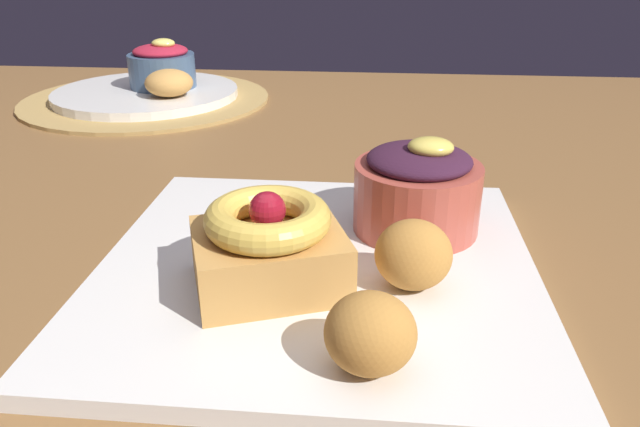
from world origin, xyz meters
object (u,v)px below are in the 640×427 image
(fritter_front, at_px, (370,333))
(back_ramekin, at_px, (162,66))
(berry_ramekin, at_px, (417,189))
(back_pastry, at_px, (169,83))
(front_plate, at_px, (317,268))
(fritter_middle, at_px, (413,255))
(cake_slice, at_px, (270,246))
(back_plate, at_px, (146,93))

(fritter_front, distance_m, back_ramekin, 0.69)
(berry_ramekin, relative_size, back_pastry, 1.46)
(front_plate, xyz_separation_m, fritter_middle, (0.06, -0.03, 0.03))
(front_plate, height_order, cake_slice, cake_slice)
(back_ramekin, height_order, back_pastry, back_ramekin)
(cake_slice, xyz_separation_m, back_pastry, (-0.22, 0.48, -0.01))
(fritter_middle, bearing_deg, cake_slice, -174.93)
(berry_ramekin, xyz_separation_m, back_pastry, (-0.32, 0.39, -0.01))
(fritter_front, distance_m, fritter_middle, 0.09)
(fritter_front, bearing_deg, back_pastry, 117.36)
(berry_ramekin, relative_size, fritter_middle, 1.94)
(front_plate, xyz_separation_m, cake_slice, (-0.03, -0.04, 0.04))
(back_plate, bearing_deg, front_plate, -58.22)
(cake_slice, height_order, fritter_front, cake_slice)
(fritter_front, bearing_deg, berry_ramekin, 79.35)
(front_plate, distance_m, back_plate, 0.57)
(front_plate, xyz_separation_m, back_ramekin, (-0.28, 0.50, 0.04))
(back_plate, height_order, back_ramekin, back_ramekin)
(cake_slice, distance_m, back_pastry, 0.53)
(fritter_middle, bearing_deg, back_ramekin, 122.93)
(cake_slice, height_order, back_plate, cake_slice)
(fritter_front, relative_size, back_plate, 0.18)
(fritter_middle, height_order, back_pastry, fritter_middle)
(back_plate, bearing_deg, back_ramekin, 42.23)
(front_plate, xyz_separation_m, back_plate, (-0.30, 0.48, 0.01))
(front_plate, bearing_deg, back_ramekin, 118.99)
(cake_slice, distance_m, fritter_middle, 0.09)
(fritter_middle, xyz_separation_m, back_ramekin, (-0.34, 0.53, 0.01))
(cake_slice, height_order, berry_ramekin, berry_ramekin)
(berry_ramekin, bearing_deg, back_pastry, 129.78)
(berry_ramekin, xyz_separation_m, back_ramekin, (-0.35, 0.44, 0.00))
(front_plate, bearing_deg, fritter_middle, -22.87)
(cake_slice, height_order, back_ramekin, back_ramekin)
(berry_ramekin, bearing_deg, fritter_front, -100.65)
(front_plate, height_order, back_ramekin, back_ramekin)
(back_ramekin, bearing_deg, cake_slice, -64.95)
(front_plate, xyz_separation_m, berry_ramekin, (0.07, 0.06, 0.04))
(back_pastry, bearing_deg, fritter_middle, -56.34)
(fritter_front, distance_m, back_pastry, 0.63)
(back_ramekin, distance_m, back_pastry, 0.06)
(front_plate, relative_size, back_pastry, 4.58)
(berry_ramekin, xyz_separation_m, fritter_middle, (-0.01, -0.09, -0.01))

